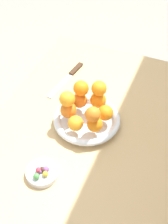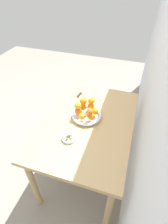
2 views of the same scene
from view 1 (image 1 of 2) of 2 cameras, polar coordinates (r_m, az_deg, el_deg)
name	(u,v)px [view 1 (image 1 of 2)]	position (r m, az deg, el deg)	size (l,w,h in m)	color
ground_plane	(87,222)	(1.94, 0.58, -17.78)	(6.00, 6.00, 0.00)	gray
dining_table	(89,147)	(1.38, 0.78, -5.84)	(1.10, 0.76, 0.74)	tan
fruit_bowl	(87,120)	(1.33, 0.47, -1.38)	(0.26, 0.26, 0.04)	silver
candy_dish	(42,173)	(1.20, -6.97, -10.02)	(0.11, 0.11, 0.02)	silver
orange_0	(75,123)	(1.25, -1.43, -1.89)	(0.06, 0.06, 0.06)	orange
orange_1	(95,124)	(1.25, 1.81, -2.05)	(0.06, 0.06, 0.06)	orange
orange_2	(105,113)	(1.29, 3.57, -0.15)	(0.06, 0.06, 0.06)	orange
orange_3	(98,100)	(1.33, 2.35, 2.00)	(0.06, 0.06, 0.06)	orange
orange_4	(80,100)	(1.33, -0.72, 1.96)	(0.06, 0.06, 0.06)	orange
orange_5	(68,110)	(1.30, -2.61, 0.34)	(0.06, 0.06, 0.06)	orange
orange_6	(81,88)	(1.30, -0.51, 3.96)	(0.06, 0.06, 0.06)	orange
orange_7	(67,99)	(1.25, -2.81, 2.18)	(0.06, 0.06, 0.06)	orange
orange_8	(93,114)	(1.20, 1.47, -0.39)	(0.06, 0.06, 0.06)	orange
orange_9	(99,88)	(1.29, 2.51, 3.94)	(0.06, 0.06, 0.06)	orange
candy_ball_0	(45,174)	(1.17, -6.44, -10.19)	(0.02, 0.02, 0.02)	gold
candy_ball_1	(46,169)	(1.18, -6.33, -9.44)	(0.02, 0.02, 0.02)	#8C4C99
candy_ball_2	(38,170)	(1.18, -7.58, -9.53)	(0.02, 0.02, 0.02)	#C6384C
candy_ball_3	(42,170)	(1.18, -6.97, -9.55)	(0.02, 0.02, 0.02)	#472819
candy_ball_4	(42,169)	(1.18, -6.94, -9.41)	(0.02, 0.02, 0.02)	#472819
candy_ball_5	(42,169)	(1.18, -7.03, -9.38)	(0.02, 0.02, 0.02)	#472819
candy_ball_6	(36,176)	(1.17, -7.91, -10.54)	(0.02, 0.02, 0.02)	#4C9947
candy_ball_7	(40,171)	(1.18, -7.30, -9.75)	(0.01, 0.01, 0.01)	#8C4C99
knife	(69,77)	(1.54, -2.57, 5.86)	(0.26, 0.06, 0.01)	#3F2819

